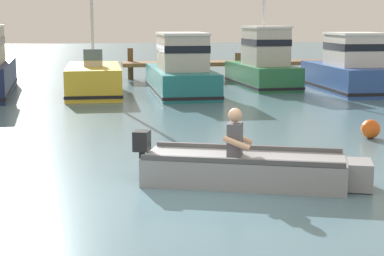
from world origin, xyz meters
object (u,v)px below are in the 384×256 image
moored_boat_green (263,65)px  mooring_buoy (371,129)px  rowboat_with_person (249,168)px  moored_boat_blue (352,70)px  moored_boat_yellow (94,81)px  moored_boat_teal (181,71)px

moored_boat_green → mooring_buoy: moored_boat_green is taller
rowboat_with_person → moored_boat_green: moored_boat_green is taller
rowboat_with_person → moored_boat_blue: moored_boat_blue is taller
rowboat_with_person → moored_boat_green: size_ratio=0.80×
moored_boat_blue → mooring_buoy: moored_boat_blue is taller
moored_boat_blue → mooring_buoy: bearing=-110.9°
moored_boat_blue → mooring_buoy: 9.07m
moored_boat_green → moored_boat_blue: (2.73, -1.86, -0.07)m
moored_boat_blue → moored_boat_yellow: bearing=176.6°
moored_boat_yellow → mooring_buoy: (5.85, -8.99, -0.28)m
moored_boat_yellow → mooring_buoy: moored_boat_yellow is taller
rowboat_with_person → moored_boat_green: 14.13m
moored_boat_teal → moored_boat_blue: size_ratio=1.14×
moored_boat_blue → moored_boat_teal: bearing=176.3°
mooring_buoy → moored_boat_teal: bearing=107.9°
rowboat_with_person → moored_boat_teal: size_ratio=0.63×
rowboat_with_person → moored_boat_yellow: bearing=100.7°
moored_boat_blue → rowboat_with_person: bearing=-120.1°
mooring_buoy → moored_boat_green: bearing=87.2°
moored_boat_teal → moored_boat_blue: moored_boat_teal is taller
moored_boat_teal → moored_boat_yellow: bearing=177.3°
moored_boat_green → moored_boat_yellow: bearing=-168.2°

